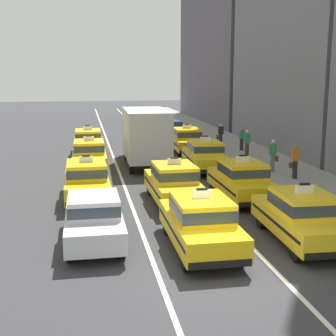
{
  "coord_description": "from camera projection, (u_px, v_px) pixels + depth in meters",
  "views": [
    {
      "loc": [
        -3.43,
        -11.77,
        5.33
      ],
      "look_at": [
        0.09,
        8.07,
        1.3
      ],
      "focal_mm": 51.3,
      "sensor_mm": 36.0,
      "label": 1
    }
  ],
  "objects": [
    {
      "name": "lane_stripe_left_center",
      "position": [
        112.0,
        153.0,
        32.03
      ],
      "size": [
        0.14,
        80.0,
        0.01
      ],
      "primitive_type": "cube",
      "color": "silver",
      "rests_on": "ground"
    },
    {
      "name": "taxi_center_nearest",
      "position": [
        201.0,
        222.0,
        14.51
      ],
      "size": [
        1.84,
        4.57,
        1.96
      ],
      "color": "black",
      "rests_on": "ground"
    },
    {
      "name": "taxi_left_second",
      "position": [
        87.0,
        180.0,
        20.16
      ],
      "size": [
        1.87,
        4.58,
        1.96
      ],
      "color": "black",
      "rests_on": "ground"
    },
    {
      "name": "taxi_left_fourth",
      "position": [
        88.0,
        142.0,
        31.31
      ],
      "size": [
        1.85,
        4.57,
        1.96
      ],
      "color": "black",
      "rests_on": "ground"
    },
    {
      "name": "taxi_right_third",
      "position": [
        205.0,
        155.0,
        26.23
      ],
      "size": [
        2.0,
        4.63,
        1.96
      ],
      "color": "black",
      "rests_on": "ground"
    },
    {
      "name": "pedestrian_far_corner",
      "position": [
        242.0,
        139.0,
        32.26
      ],
      "size": [
        0.47,
        0.24,
        1.54
      ],
      "color": "#23232D",
      "rests_on": "sidewalk_curb"
    },
    {
      "name": "pedestrian_mid_block",
      "position": [
        273.0,
        156.0,
        25.27
      ],
      "size": [
        0.47,
        0.24,
        1.72
      ],
      "color": "slate",
      "rests_on": "sidewalk_curb"
    },
    {
      "name": "sidewalk_curb",
      "position": [
        265.0,
        162.0,
        28.7
      ],
      "size": [
        4.0,
        90.0,
        0.15
      ],
      "primitive_type": "cube",
      "color": "gray",
      "rests_on": "ground"
    },
    {
      "name": "ground_plane",
      "position": [
        217.0,
        273.0,
        13.0
      ],
      "size": [
        160.0,
        160.0,
        0.0
      ],
      "primitive_type": "plane",
      "color": "#353538"
    },
    {
      "name": "taxi_right_fourth",
      "position": [
        187.0,
        140.0,
        32.15
      ],
      "size": [
        1.94,
        4.61,
        1.96
      ],
      "color": "black",
      "rests_on": "ground"
    },
    {
      "name": "taxi_right_second",
      "position": [
        242.0,
        180.0,
        20.24
      ],
      "size": [
        1.84,
        4.57,
        1.96
      ],
      "color": "black",
      "rests_on": "ground"
    },
    {
      "name": "pedestrian_near_crosswalk",
      "position": [
        247.0,
        144.0,
        29.41
      ],
      "size": [
        0.36,
        0.24,
        1.73
      ],
      "color": "#473828",
      "rests_on": "sidewalk_curb"
    },
    {
      "name": "pedestrian_trailing",
      "position": [
        221.0,
        135.0,
        34.21
      ],
      "size": [
        0.47,
        0.24,
        1.58
      ],
      "color": "#23232D",
      "rests_on": "sidewalk_curb"
    },
    {
      "name": "taxi_left_third",
      "position": [
        89.0,
        155.0,
        26.36
      ],
      "size": [
        1.86,
        4.58,
        1.96
      ],
      "color": "black",
      "rests_on": "ground"
    },
    {
      "name": "box_truck_center_third",
      "position": [
        144.0,
        135.0,
        27.81
      ],
      "size": [
        2.41,
        7.0,
        3.27
      ],
      "color": "black",
      "rests_on": "ground"
    },
    {
      "name": "sedan_right_fifth",
      "position": [
        170.0,
        130.0,
        37.9
      ],
      "size": [
        1.78,
        4.31,
        1.58
      ],
      "color": "black",
      "rests_on": "ground"
    },
    {
      "name": "sedan_left_nearest",
      "position": [
        94.0,
        218.0,
        15.06
      ],
      "size": [
        1.78,
        4.31,
        1.58
      ],
      "color": "black",
      "rests_on": "ground"
    },
    {
      "name": "taxi_right_sixth",
      "position": [
        158.0,
        122.0,
        43.64
      ],
      "size": [
        1.82,
        4.56,
        1.96
      ],
      "color": "black",
      "rests_on": "ground"
    },
    {
      "name": "taxi_right_nearest",
      "position": [
        302.0,
        216.0,
        15.14
      ],
      "size": [
        1.95,
        4.61,
        1.96
      ],
      "color": "black",
      "rests_on": "ground"
    },
    {
      "name": "lane_stripe_center_right",
      "position": [
        159.0,
        152.0,
        32.58
      ],
      "size": [
        0.14,
        80.0,
        0.01
      ],
      "primitive_type": "cube",
      "color": "silver",
      "rests_on": "ground"
    },
    {
      "name": "pedestrian_by_storefront",
      "position": [
        295.0,
        161.0,
        23.65
      ],
      "size": [
        0.47,
        0.24,
        1.71
      ],
      "color": "#23232D",
      "rests_on": "sidewalk_curb"
    },
    {
      "name": "taxi_center_second",
      "position": [
        174.0,
        183.0,
        19.7
      ],
      "size": [
        1.89,
        4.59,
        1.96
      ],
      "color": "black",
      "rests_on": "ground"
    }
  ]
}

